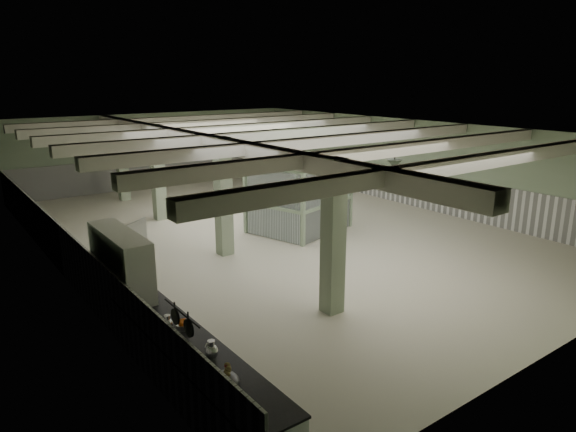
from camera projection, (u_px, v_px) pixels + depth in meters
floor at (273, 232)px, 18.07m from camera, size 20.00×20.00×0.00m
ceiling at (272, 129)px, 17.13m from camera, size 14.00×20.00×0.02m
wall_back at (158, 150)px, 25.38m from camera, size 14.00×0.02×3.60m
wall_front at (569, 265)px, 9.82m from camera, size 14.00×0.02×3.60m
wall_left at (56, 213)px, 13.60m from camera, size 0.02×20.00×3.60m
wall_right at (409, 163)px, 21.60m from camera, size 0.02×20.00×3.60m
wainscot_left at (62, 250)px, 13.89m from camera, size 0.05×19.90×1.50m
wainscot_right at (407, 187)px, 21.86m from camera, size 0.05×19.90×1.50m
wainscot_back at (160, 171)px, 25.63m from camera, size 13.90×0.05×1.50m
girder at (206, 141)px, 15.76m from camera, size 0.45×19.90×0.40m
beam_a at (465, 164)px, 11.34m from camera, size 13.90×0.35×0.32m
beam_b at (382, 151)px, 13.29m from camera, size 13.90×0.35×0.32m
beam_c at (320, 142)px, 15.23m from camera, size 13.90×0.35×0.32m
beam_d at (272, 135)px, 17.18m from camera, size 13.90×0.35×0.32m
beam_e at (234, 129)px, 19.12m from camera, size 13.90×0.35×0.32m
beam_f at (203, 124)px, 21.07m from camera, size 13.90×0.35×0.32m
beam_g at (178, 120)px, 23.01m from camera, size 13.90×0.35×0.32m
column_a at (333, 237)px, 11.51m from camera, size 0.42×0.42×3.60m
column_b at (223, 197)px, 15.39m from camera, size 0.42×0.42×3.60m
column_c at (158, 173)px, 19.28m from camera, size 0.42×0.42×3.60m
column_d at (122, 160)px, 22.39m from camera, size 0.42×0.42×3.60m
hook_rail at (181, 313)px, 7.72m from camera, size 0.02×1.20×0.02m
pendant_front at (394, 164)px, 13.67m from camera, size 0.44×0.44×0.22m
pendant_mid at (276, 143)px, 17.95m from camera, size 0.44×0.44×0.22m
pendant_back at (209, 131)px, 21.84m from camera, size 0.44×0.44×0.22m
prep_counter at (192, 368)px, 8.77m from camera, size 0.93×5.35×0.91m
pitcher_near at (212, 350)px, 8.21m from camera, size 0.24×0.27×0.32m
pitcher_far at (168, 323)px, 9.15m from camera, size 0.23×0.26×0.28m
veg_colander at (223, 377)px, 7.54m from camera, size 0.63×0.63×0.22m
orange_bowl at (183, 327)px, 9.21m from camera, size 0.35×0.35×0.10m
skillet_near at (189, 328)px, 7.71m from camera, size 0.04×0.29×0.29m
skillet_far at (175, 317)px, 8.08m from camera, size 0.04×0.27×0.27m
walkin_cooler at (124, 281)px, 10.89m from camera, size 1.12×2.38×2.18m
guard_booth at (299, 182)px, 17.96m from camera, size 3.82×3.49×2.57m
filing_cabinet at (332, 204)px, 19.32m from camera, size 0.45×0.62×1.30m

